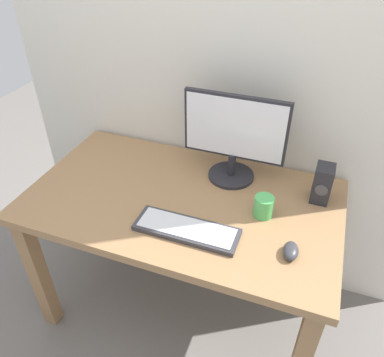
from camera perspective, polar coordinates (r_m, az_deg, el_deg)
name	(u,v)px	position (r m, az deg, el deg)	size (l,w,h in m)	color
ground_plane	(184,303)	(2.27, -1.21, -18.25)	(6.00, 6.00, 0.00)	slate
wall_back	(217,3)	(1.76, 3.83, 24.81)	(2.16, 0.04, 3.00)	silver
desk	(182,216)	(1.77, -1.48, -5.72)	(1.39, 0.79, 0.78)	#936D47
monitor	(234,136)	(1.72, 6.37, 6.37)	(0.47, 0.22, 0.41)	#232328
keyboard_primary	(187,229)	(1.53, -0.81, -7.65)	(0.42, 0.14, 0.02)	#333338
mouse	(291,251)	(1.48, 14.62, -10.48)	(0.06, 0.09, 0.04)	#333338
speaker_right	(322,184)	(1.73, 19.00, -0.72)	(0.08, 0.10, 0.17)	#232328
coffee_mug	(264,206)	(1.61, 10.72, -4.15)	(0.08, 0.08, 0.09)	#4CB259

